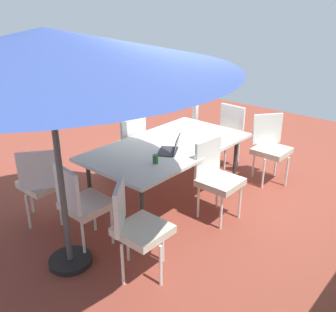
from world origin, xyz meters
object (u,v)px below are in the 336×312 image
at_px(chair_southwest, 186,125).
at_px(chair_south, 127,145).
at_px(chair_north, 216,176).
at_px(chair_west, 226,134).
at_px(chair_northeast, 136,225).
at_px(laptop, 171,149).
at_px(chair_east, 82,201).
at_px(chair_northwest, 270,145).
at_px(chair_southeast, 42,181).
at_px(cup, 155,159).
at_px(dining_table, 168,148).
at_px(patio_umbrella, 45,50).

xyz_separation_m(chair_southwest, chair_south, (1.30, -0.06, 0.00)).
bearing_deg(chair_north, chair_west, 34.30).
distance_m(chair_northeast, laptop, 1.34).
bearing_deg(chair_southwest, chair_east, -29.36).
relative_size(chair_northwest, chair_southeast, 1.00).
bearing_deg(chair_west, cup, -78.08).
bearing_deg(chair_southeast, chair_east, 127.09).
distance_m(dining_table, patio_umbrella, 2.22).
relative_size(laptop, cup, 3.88).
relative_size(chair_north, laptop, 2.45).
bearing_deg(cup, dining_table, -153.10).
xyz_separation_m(chair_northeast, laptop, (-1.18, -0.57, 0.27)).
height_order(chair_northeast, cup, chair_northeast).
relative_size(chair_northwest, chair_north, 1.00).
height_order(dining_table, chair_west, chair_west).
bearing_deg(patio_umbrella, chair_south, -151.29).
relative_size(patio_umbrella, chair_northeast, 3.34).
distance_m(chair_southeast, laptop, 1.58).
bearing_deg(patio_umbrella, chair_west, -177.25).
bearing_deg(dining_table, chair_north, 93.13).
relative_size(dining_table, patio_umbrella, 0.67).
relative_size(patio_umbrella, cup, 31.70).
distance_m(chair_north, cup, 0.79).
xyz_separation_m(chair_south, chair_east, (1.45, 0.83, 0.00)).
height_order(chair_northwest, chair_east, same).
height_order(dining_table, chair_southeast, chair_southeast).
height_order(chair_east, laptop, laptop).
height_order(laptop, cup, laptop).
bearing_deg(chair_northeast, patio_umbrella, 81.45).
relative_size(patio_umbrella, laptop, 8.17).
height_order(patio_umbrella, chair_southeast, patio_umbrella).
distance_m(chair_northwest, chair_north, 1.36).
relative_size(patio_umbrella, chair_north, 3.34).
xyz_separation_m(patio_umbrella, chair_south, (-1.75, -0.96, -1.59)).
distance_m(chair_northwest, chair_southwest, 1.51).
height_order(chair_east, cup, chair_east).
bearing_deg(chair_northwest, cup, -155.54).
bearing_deg(chair_north, chair_northwest, 4.95).
bearing_deg(chair_southeast, laptop, -179.83).
bearing_deg(chair_southeast, patio_umbrella, 108.40).
relative_size(chair_northeast, cup, 9.49).
bearing_deg(patio_umbrella, chair_northwest, 168.82).
distance_m(chair_southwest, chair_southeast, 2.75).
bearing_deg(chair_southeast, chair_west, -157.78).
bearing_deg(chair_southwest, chair_southeast, -44.52).
bearing_deg(chair_southeast, dining_table, -170.81).
bearing_deg(chair_north, laptop, 116.07).
distance_m(chair_northwest, cup, 2.02).
bearing_deg(laptop, cup, -17.84).
bearing_deg(chair_south, chair_west, 152.20).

